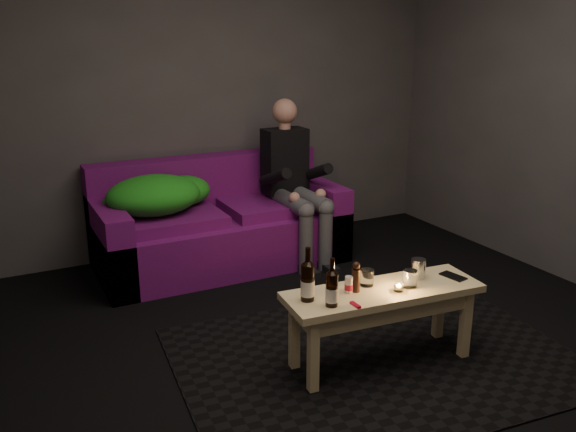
% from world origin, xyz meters
% --- Properties ---
extents(floor, '(4.50, 4.50, 0.00)m').
position_xyz_m(floor, '(0.00, 0.00, 0.00)').
color(floor, black).
rests_on(floor, ground).
extents(room, '(4.50, 4.50, 4.50)m').
position_xyz_m(room, '(0.00, 0.47, 1.64)').
color(room, silver).
rests_on(room, ground).
extents(rug, '(2.35, 1.80, 0.01)m').
position_xyz_m(rug, '(0.05, -0.02, 0.01)').
color(rug, black).
rests_on(rug, floor).
extents(sofa, '(1.92, 0.86, 0.83)m').
position_xyz_m(sofa, '(-0.19, 1.82, 0.30)').
color(sofa, '#700F63').
rests_on(sofa, floor).
extents(green_blanket, '(0.85, 0.58, 0.29)m').
position_xyz_m(green_blanket, '(-0.67, 1.81, 0.62)').
color(green_blanket, '#27991B').
rests_on(green_blanket, sofa).
extents(person, '(0.35, 0.80, 1.28)m').
position_xyz_m(person, '(0.40, 1.66, 0.66)').
color(person, black).
rests_on(person, sofa).
extents(coffee_table, '(1.13, 0.45, 0.45)m').
position_xyz_m(coffee_table, '(0.05, -0.07, 0.37)').
color(coffee_table, '#EED28B').
rests_on(coffee_table, rug).
extents(beer_bottle_a, '(0.07, 0.07, 0.29)m').
position_xyz_m(beer_bottle_a, '(-0.39, -0.01, 0.56)').
color(beer_bottle_a, black).
rests_on(beer_bottle_a, coffee_table).
extents(beer_bottle_b, '(0.07, 0.07, 0.26)m').
position_xyz_m(beer_bottle_b, '(-0.31, -0.12, 0.55)').
color(beer_bottle_b, black).
rests_on(beer_bottle_b, coffee_table).
extents(salt_shaker, '(0.05, 0.05, 0.09)m').
position_xyz_m(salt_shaker, '(-0.15, -0.02, 0.50)').
color(salt_shaker, silver).
rests_on(salt_shaker, coffee_table).
extents(pepper_mill, '(0.05, 0.05, 0.13)m').
position_xyz_m(pepper_mill, '(-0.11, -0.03, 0.52)').
color(pepper_mill, black).
rests_on(pepper_mill, coffee_table).
extents(tumbler_back, '(0.08, 0.08, 0.09)m').
position_xyz_m(tumbler_back, '(-0.01, 0.02, 0.50)').
color(tumbler_back, white).
rests_on(tumbler_back, coffee_table).
extents(tealight, '(0.05, 0.05, 0.04)m').
position_xyz_m(tealight, '(0.10, -0.13, 0.47)').
color(tealight, white).
rests_on(tealight, coffee_table).
extents(tumbler_front, '(0.09, 0.09, 0.10)m').
position_xyz_m(tumbler_front, '(0.19, -0.11, 0.50)').
color(tumbler_front, white).
rests_on(tumbler_front, coffee_table).
extents(steel_cup, '(0.10, 0.10, 0.11)m').
position_xyz_m(steel_cup, '(0.31, -0.03, 0.51)').
color(steel_cup, '#BBBDC2').
rests_on(steel_cup, coffee_table).
extents(smartphone, '(0.10, 0.16, 0.01)m').
position_xyz_m(smartphone, '(0.50, -0.11, 0.46)').
color(smartphone, black).
rests_on(smartphone, coffee_table).
extents(red_lighter, '(0.02, 0.08, 0.01)m').
position_xyz_m(red_lighter, '(-0.21, -0.18, 0.46)').
color(red_lighter, red).
rests_on(red_lighter, coffee_table).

